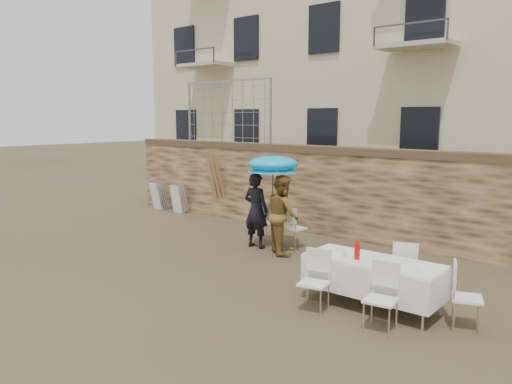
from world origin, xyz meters
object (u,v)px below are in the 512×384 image
Objects in this scene: woman_dress at (283,214)px; table_chair_side at (467,296)px; banquet_table at (373,262)px; chair_stack_right at (182,198)px; couple_chair_left at (271,223)px; umbrella at (273,167)px; couple_chair_right at (295,227)px; table_chair_front_right at (381,298)px; table_chair_back at (406,268)px; soda_bottle at (357,251)px; chair_stack_left at (163,195)px; table_chair_front_left at (314,282)px; man_suit at (256,210)px.

table_chair_side is at bearing -161.45° from woman_dress.
chair_stack_right is (-8.22, 3.45, -0.27)m from banquet_table.
umbrella is at bearing 115.98° from couple_chair_left.
couple_chair_left and table_chair_side have the same top height.
woman_dress is 1.80× the size of table_chair_side.
couple_chair_right reaches higher than chair_stack_right.
table_chair_front_right is at bearing -176.56° from woman_dress.
chair_stack_right is at bearing -35.98° from table_chair_back.
soda_bottle is 9.63m from chair_stack_left.
table_chair_front_right reaches higher than chair_stack_right.
woman_dress is at bearing 128.09° from couple_chair_left.
soda_bottle is 0.27× the size of table_chair_front_left.
table_chair_front_right is at bearing 129.36° from couple_chair_left.
chair_stack_left is at bearing 180.00° from chair_stack_right.
couple_chair_right is at bearing 56.31° from umbrella.
umbrella is 2.08× the size of table_chair_back.
chair_stack_left is at bearing -28.64° from couple_chair_left.
umbrella is 2.08× the size of couple_chair_right.
couple_chair_right and table_chair_back have the same top height.
couple_chair_right is 1.04× the size of chair_stack_left.
chair_stack_left is (-8.92, 3.60, -0.45)m from soda_bottle.
table_chair_side is (1.20, -0.70, 0.00)m from table_chair_back.
table_chair_front_right is (4.23, -2.96, 0.00)m from couple_chair_left.
umbrella is 2.08× the size of table_chair_side.
table_chair_side is 1.04× the size of chair_stack_left.
man_suit is at bearing -30.83° from table_chair_back.
umbrella is 1.52m from couple_chair_left.
couple_chair_left is 4.34m from banquet_table.
soda_bottle is (3.13, -1.91, -0.98)m from umbrella.
couple_chair_right is at bearing -42.07° from table_chair_back.
umbrella is at bearing -33.70° from table_chair_back.
table_chair_front_left is (-0.40, -0.60, -0.43)m from soda_bottle.
banquet_table is 2.19× the size of table_chair_front_right.
woman_dress is at bearing 49.99° from table_chair_side.
man_suit is at bearing 156.01° from banquet_table.
banquet_table is at bearing -22.78° from chair_stack_right.
woman_dress reaches higher than table_chair_front_left.
woman_dress is at bearing 123.44° from table_chair_front_left.
woman_dress is at bearing -16.28° from chair_stack_left.
table_chair_front_left reaches higher than banquet_table.
table_chair_front_right is (3.48, -2.41, -0.38)m from woman_dress.
soda_bottle is at bearing 149.33° from man_suit.
woman_dress reaches higher than table_chair_front_right.
chair_stack_right is at bearing 147.15° from table_chair_front_right.
table_chair_back reaches higher than chair_stack_right.
chair_stack_right is (-5.24, 1.79, -0.40)m from woman_dress.
soda_bottle is at bearing 45.12° from table_chair_front_left.
soda_bottle is 8.80m from chair_stack_right.
woman_dress is at bearing 102.72° from couple_chair_right.
table_chair_back is at bearing -15.20° from umbrella.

